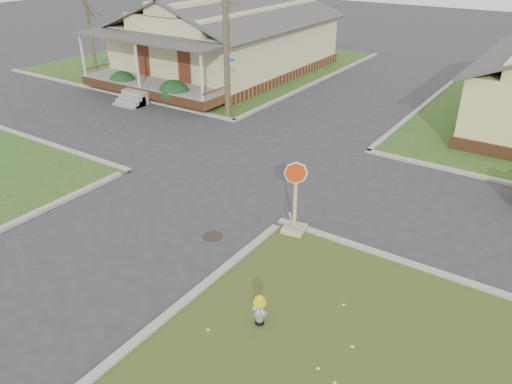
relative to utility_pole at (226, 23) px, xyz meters
The scene contains 11 objects.
ground 10.89m from the utility_pole, 64.74° to the right, with size 120.00×120.00×0.00m, color #2C2C2E.
verge_far_left 13.48m from the utility_pole, 134.04° to the left, with size 19.00×19.00×0.05m, color #2A4B1A.
curbs 7.39m from the utility_pole, 42.88° to the right, with size 80.00×40.00×0.12m, color #99958A, non-canonical shape.
manhole 12.29m from the utility_pole, 55.75° to the right, with size 0.64×0.64×0.01m, color black.
corner_house 9.99m from the utility_pole, 126.69° to the left, with size 10.10×15.50×5.30m.
utility_pole is the anchor object (origin of this frame).
tree_far_left 14.31m from the utility_pole, 167.34° to the left, with size 0.22×0.22×4.90m, color #3F3424.
fire_hydrant 15.98m from the utility_pole, 50.48° to the right, with size 0.31×0.31×0.84m.
stop_sign 12.15m from the utility_pole, 42.80° to the right, with size 0.68×0.67×2.40m.
hedge_left 8.79m from the utility_pole, behind, with size 1.57×1.29×1.20m, color black.
hedge_right 5.47m from the utility_pole, behind, with size 1.64×1.34×1.25m, color black.
Camera 1 is at (10.69, -10.72, 8.39)m, focal length 35.00 mm.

